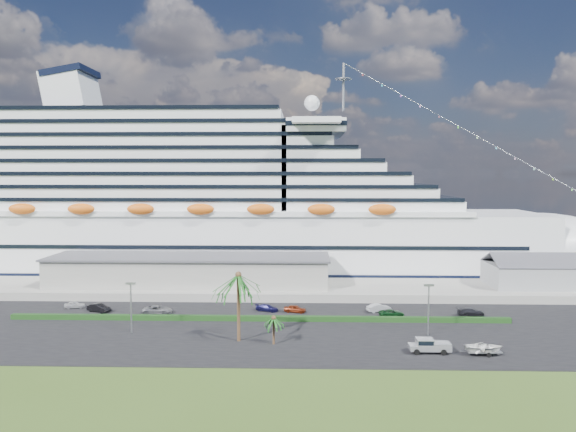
{
  "coord_description": "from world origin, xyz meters",
  "views": [
    {
      "loc": [
        0.1,
        -80.86,
        25.88
      ],
      "look_at": [
        -3.13,
        30.0,
        17.61
      ],
      "focal_mm": 35.0,
      "sensor_mm": 36.0,
      "label": 1
    }
  ],
  "objects_px": {
    "parked_car_3": "(267,308)",
    "cruise_ship": "(221,210)",
    "pickup_truck": "(429,345)",
    "boat_trailer": "(484,347)"
  },
  "relations": [
    {
      "from": "parked_car_3",
      "to": "cruise_ship",
      "type": "bearing_deg",
      "value": 40.06
    },
    {
      "from": "pickup_truck",
      "to": "boat_trailer",
      "type": "relative_size",
      "value": 0.98
    },
    {
      "from": "parked_car_3",
      "to": "boat_trailer",
      "type": "bearing_deg",
      "value": -107.05
    },
    {
      "from": "cruise_ship",
      "to": "pickup_truck",
      "type": "bearing_deg",
      "value": -58.61
    },
    {
      "from": "boat_trailer",
      "to": "cruise_ship",
      "type": "bearing_deg",
      "value": 125.66
    },
    {
      "from": "cruise_ship",
      "to": "parked_car_3",
      "type": "relative_size",
      "value": 43.1
    },
    {
      "from": "parked_car_3",
      "to": "boat_trailer",
      "type": "distance_m",
      "value": 41.05
    },
    {
      "from": "cruise_ship",
      "to": "parked_car_3",
      "type": "height_order",
      "value": "cruise_ship"
    },
    {
      "from": "pickup_truck",
      "to": "boat_trailer",
      "type": "height_order",
      "value": "pickup_truck"
    },
    {
      "from": "cruise_ship",
      "to": "pickup_truck",
      "type": "xyz_separation_m",
      "value": [
        39.68,
        -65.03,
        -15.42
      ]
    }
  ]
}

